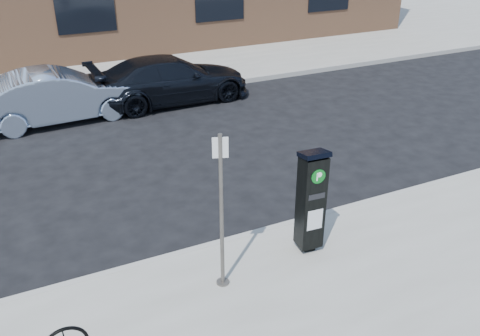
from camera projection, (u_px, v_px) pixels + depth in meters
ground at (234, 244)px, 8.59m from camera, size 120.00×120.00×0.00m
sidewalk_far at (83, 53)px, 19.81m from camera, size 60.00×12.00×0.15m
curb_near at (234, 241)px, 8.54m from camera, size 60.00×0.12×0.16m
curb_far at (119, 99)px, 15.00m from camera, size 60.00×0.12×0.16m
parking_kiosk at (311, 200)px, 7.83m from camera, size 0.43×0.39×1.76m
sign_pole at (222, 215)px, 6.93m from camera, size 0.20×0.19×2.38m
car_silver at (59, 96)px, 13.35m from camera, size 4.27×1.67×1.38m
car_dark at (170, 79)px, 14.71m from camera, size 4.67×2.00×1.34m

